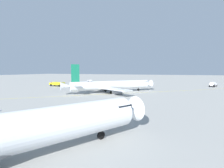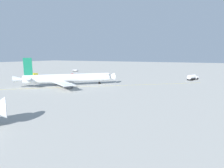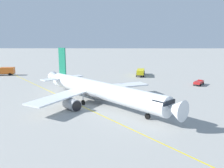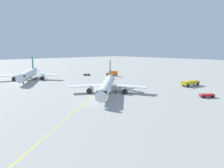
{
  "view_description": "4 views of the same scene",
  "coord_description": "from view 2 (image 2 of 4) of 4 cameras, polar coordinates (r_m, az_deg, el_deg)",
  "views": [
    {
      "loc": [
        58.91,
        21.71,
        9.52
      ],
      "look_at": [
        -2.94,
        -0.99,
        3.87
      ],
      "focal_mm": 25.57,
      "sensor_mm": 36.0,
      "label": 1
    },
    {
      "loc": [
        52.76,
        47.46,
        12.71
      ],
      "look_at": [
        -5.04,
        18.89,
        2.21
      ],
      "focal_mm": 28.04,
      "sensor_mm": 36.0,
      "label": 2
    },
    {
      "loc": [
        -8.67,
        46.92,
        14.16
      ],
      "look_at": [
        -7.94,
        -5.85,
        3.7
      ],
      "focal_mm": 36.72,
      "sensor_mm": 36.0,
      "label": 3
    },
    {
      "loc": [
        -67.94,
        53.65,
        17.16
      ],
      "look_at": [
        -6.2,
        -3.65,
        3.63
      ],
      "focal_mm": 35.49,
      "sensor_mm": 36.0,
      "label": 4
    }
  ],
  "objects": [
    {
      "name": "fire_tender_truck_extra",
      "position": [
        114.62,
        -24.87,
        2.8
      ],
      "size": [
        4.23,
        10.89,
        2.5
      ],
      "rotation": [
        0.0,
        0.0,
        4.56
      ],
      "color": "#232326",
      "rests_on": "ground_plane"
    },
    {
      "name": "ground_plane",
      "position": [
        72.1,
        -15.42,
        -1.24
      ],
      "size": [
        600.0,
        600.0,
        0.0
      ],
      "primitive_type": "plane",
      "color": "#9E9E99"
    },
    {
      "name": "airliner_main",
      "position": [
        76.82,
        -14.35,
        1.66
      ],
      "size": [
        30.99,
        32.59,
        12.06
      ],
      "rotation": [
        0.0,
        0.0,
        2.32
      ],
      "color": "silver",
      "rests_on": "ground_plane"
    },
    {
      "name": "ops_pickup_truck",
      "position": [
        112.95,
        -12.56,
        2.98
      ],
      "size": [
        4.46,
        5.27,
        1.41
      ],
      "rotation": [
        0.0,
        0.0,
        4.11
      ],
      "color": "#232326",
      "rests_on": "ground_plane"
    },
    {
      "name": "taxiway_centreline",
      "position": [
        73.34,
        -15.73,
        -1.08
      ],
      "size": [
        77.67,
        100.21,
        0.01
      ],
      "rotation": [
        0.0,
        0.0,
        2.23
      ],
      "color": "yellow",
      "rests_on": "ground_plane"
    },
    {
      "name": "pushback_tug_truck",
      "position": [
        146.27,
        -11.89,
        4.39
      ],
      "size": [
        3.44,
        4.5,
        1.3
      ],
      "rotation": [
        0.0,
        0.0,
        5.05
      ],
      "color": "#232326",
      "rests_on": "ground_plane"
    },
    {
      "name": "fuel_tanker_truck",
      "position": [
        101.09,
        24.78,
        2.07
      ],
      "size": [
        8.83,
        5.51,
        2.87
      ],
      "rotation": [
        0.0,
        0.0,
        2.74
      ],
      "color": "#232326",
      "rests_on": "ground_plane"
    }
  ]
}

